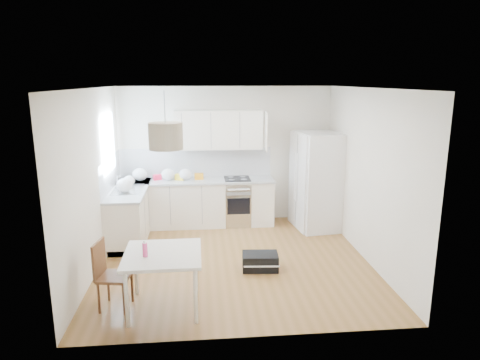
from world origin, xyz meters
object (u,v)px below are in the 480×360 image
Objects in this scene: refrigerator at (318,181)px; dining_table at (163,259)px; dining_chair at (115,275)px; gym_bag at (260,261)px.

refrigerator is 3.92m from dining_table.
dining_chair reaches higher than dining_table.
dining_chair is at bearing -147.72° from refrigerator.
dining_chair is 2.21m from gym_bag.
dining_table is 1.77× the size of gym_bag.
refrigerator is 4.34m from dining_chair.
dining_table is 1.78m from gym_bag.
dining_chair is at bearing 172.88° from dining_table.
dining_table reaches higher than gym_bag.
dining_table is at bearing 3.06° from dining_chair.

